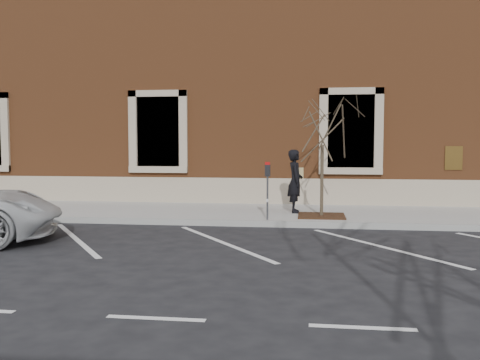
# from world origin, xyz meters

# --- Properties ---
(ground) EXTENTS (120.00, 120.00, 0.00)m
(ground) POSITION_xyz_m (0.00, 0.00, 0.00)
(ground) COLOR #28282B
(ground) RESTS_ON ground
(sidewalk_near) EXTENTS (40.00, 3.50, 0.15)m
(sidewalk_near) POSITION_xyz_m (0.00, 1.75, 0.07)
(sidewalk_near) COLOR #AAA6A0
(sidewalk_near) RESTS_ON ground
(curb_near) EXTENTS (40.00, 0.12, 0.15)m
(curb_near) POSITION_xyz_m (0.00, -0.05, 0.07)
(curb_near) COLOR #9E9E99
(curb_near) RESTS_ON ground
(parking_stripes) EXTENTS (28.00, 4.40, 0.01)m
(parking_stripes) POSITION_xyz_m (0.00, -2.20, 0.00)
(parking_stripes) COLOR silver
(parking_stripes) RESTS_ON ground
(building_civic) EXTENTS (40.00, 8.62, 8.00)m
(building_civic) POSITION_xyz_m (0.00, 7.74, 4.00)
(building_civic) COLOR brown
(building_civic) RESTS_ON ground
(man) EXTENTS (0.47, 0.67, 1.72)m
(man) POSITION_xyz_m (1.39, 1.58, 1.01)
(man) COLOR black
(man) RESTS_ON sidewalk_near
(parking_meter) EXTENTS (0.13, 0.10, 1.44)m
(parking_meter) POSITION_xyz_m (0.75, 0.12, 1.15)
(parking_meter) COLOR #595B60
(parking_meter) RESTS_ON sidewalk_near
(tree_grate) EXTENTS (1.20, 1.20, 0.03)m
(tree_grate) POSITION_xyz_m (2.10, 0.91, 0.17)
(tree_grate) COLOR #3F2114
(tree_grate) RESTS_ON sidewalk_near
(sapling) EXTENTS (2.03, 2.03, 3.38)m
(sapling) POSITION_xyz_m (2.10, 0.91, 2.51)
(sapling) COLOR #4B402E
(sapling) RESTS_ON sidewalk_near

